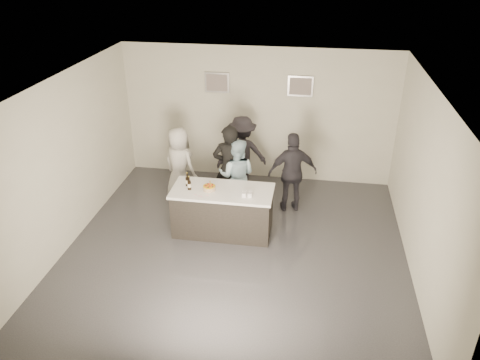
{
  "coord_description": "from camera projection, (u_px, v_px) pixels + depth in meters",
  "views": [
    {
      "loc": [
        1.17,
        -6.8,
        4.96
      ],
      "look_at": [
        0.0,
        0.5,
        1.15
      ],
      "focal_mm": 35.0,
      "sensor_mm": 36.0,
      "label": 1
    }
  ],
  "objects": [
    {
      "name": "candles",
      "position": [
        201.0,
        195.0,
        8.32
      ],
      "size": [
        0.24,
        0.08,
        0.01
      ],
      "primitive_type": "cube",
      "color": "pink",
      "rests_on": "bar_counter"
    },
    {
      "name": "cake",
      "position": [
        209.0,
        188.0,
        8.5
      ],
      "size": [
        0.23,
        0.23,
        0.07
      ],
      "primitive_type": "cylinder",
      "color": "gold",
      "rests_on": "bar_counter"
    },
    {
      "name": "floor",
      "position": [
        236.0,
        249.0,
        8.41
      ],
      "size": [
        6.0,
        6.0,
        0.0
      ],
      "primitive_type": "plane",
      "color": "#3D3D42",
      "rests_on": "ground"
    },
    {
      "name": "beer_bottle_b",
      "position": [
        189.0,
        183.0,
        8.47
      ],
      "size": [
        0.07,
        0.07,
        0.26
      ],
      "primitive_type": "cylinder",
      "color": "black",
      "rests_on": "bar_counter"
    },
    {
      "name": "bar_counter",
      "position": [
        223.0,
        211.0,
        8.72
      ],
      "size": [
        1.86,
        0.86,
        0.9
      ],
      "primitive_type": "cube",
      "color": "white",
      "rests_on": "ground"
    },
    {
      "name": "picture_right",
      "position": [
        300.0,
        86.0,
        9.88
      ],
      "size": [
        0.54,
        0.04,
        0.44
      ],
      "primitive_type": "cube",
      "color": "#B2B2B7",
      "rests_on": "wall_back"
    },
    {
      "name": "wall_left",
      "position": [
        66.0,
        163.0,
        8.14
      ],
      "size": [
        0.04,
        6.0,
        3.0
      ],
      "primitive_type": "cube",
      "color": "beige",
      "rests_on": "ground"
    },
    {
      "name": "wall_right",
      "position": [
        424.0,
        188.0,
        7.3
      ],
      "size": [
        0.04,
        6.0,
        3.0
      ],
      "primitive_type": "cube",
      "color": "beige",
      "rests_on": "ground"
    },
    {
      "name": "person_guest_back",
      "position": [
        242.0,
        154.0,
        10.09
      ],
      "size": [
        1.23,
        0.94,
        1.68
      ],
      "primitive_type": "imported",
      "rotation": [
        0.0,
        0.0,
        3.46
      ],
      "color": "#242229",
      "rests_on": "ground"
    },
    {
      "name": "ceiling",
      "position": [
        235.0,
        86.0,
        7.03
      ],
      "size": [
        6.0,
        6.0,
        0.0
      ],
      "primitive_type": "plane",
      "rotation": [
        3.14,
        0.0,
        0.0
      ],
      "color": "white"
    },
    {
      "name": "picture_left",
      "position": [
        217.0,
        83.0,
        10.13
      ],
      "size": [
        0.54,
        0.04,
        0.44
      ],
      "primitive_type": "cube",
      "color": "#B2B2B7",
      "rests_on": "wall_back"
    },
    {
      "name": "wall_front",
      "position": [
        189.0,
        297.0,
        5.09
      ],
      "size": [
        6.0,
        0.04,
        3.0
      ],
      "primitive_type": "cube",
      "color": "beige",
      "rests_on": "ground"
    },
    {
      "name": "beer_bottle_a",
      "position": [
        187.0,
        179.0,
        8.6
      ],
      "size": [
        0.07,
        0.07,
        0.26
      ],
      "primitive_type": "cylinder",
      "color": "black",
      "rests_on": "bar_counter"
    },
    {
      "name": "tumbler_cluster",
      "position": [
        247.0,
        194.0,
        8.31
      ],
      "size": [
        0.19,
        0.19,
        0.08
      ],
      "primitive_type": "cube",
      "color": "orange",
      "rests_on": "bar_counter"
    },
    {
      "name": "person_guest_left",
      "position": [
        180.0,
        164.0,
        9.73
      ],
      "size": [
        0.92,
        0.8,
        1.59
      ],
      "primitive_type": "imported",
      "rotation": [
        0.0,
        0.0,
        2.67
      ],
      "color": "beige",
      "rests_on": "ground"
    },
    {
      "name": "wall_back",
      "position": [
        258.0,
        115.0,
        10.35
      ],
      "size": [
        6.0,
        0.04,
        3.0
      ],
      "primitive_type": "cube",
      "color": "beige",
      "rests_on": "ground"
    },
    {
      "name": "person_main_black",
      "position": [
        230.0,
        169.0,
        9.27
      ],
      "size": [
        0.7,
        0.49,
        1.83
      ],
      "primitive_type": "imported",
      "rotation": [
        0.0,
        0.0,
        3.22
      ],
      "color": "black",
      "rests_on": "ground"
    },
    {
      "name": "person_main_blue",
      "position": [
        237.0,
        176.0,
        9.3
      ],
      "size": [
        0.77,
        0.61,
        1.55
      ],
      "primitive_type": "imported",
      "rotation": [
        0.0,
        0.0,
        3.12
      ],
      "color": "#A9CDDD",
      "rests_on": "ground"
    },
    {
      "name": "person_guest_right",
      "position": [
        293.0,
        173.0,
        9.29
      ],
      "size": [
        1.05,
        0.64,
        1.67
      ],
      "primitive_type": "imported",
      "rotation": [
        0.0,
        0.0,
        3.4
      ],
      "color": "#2A2830",
      "rests_on": "ground"
    }
  ]
}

